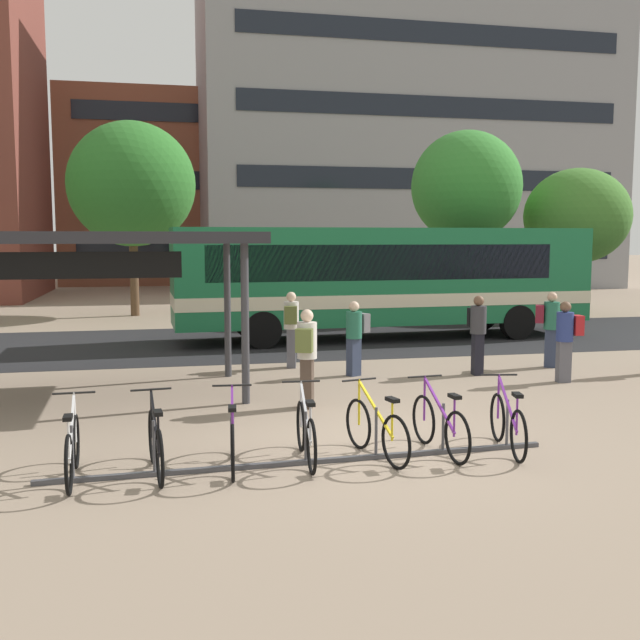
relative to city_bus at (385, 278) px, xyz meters
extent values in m
plane|color=gray|center=(-3.41, -10.64, -1.78)|extent=(200.00, 200.00, 0.00)
cube|color=#232326|center=(-3.41, 0.00, -1.77)|extent=(80.00, 7.20, 0.01)
cube|color=#196B3D|center=(-0.06, 0.00, 0.07)|extent=(12.07, 2.92, 2.70)
cube|color=beige|center=(-0.06, 0.00, -0.58)|extent=(12.09, 2.94, 0.36)
cube|color=black|center=(5.38, 0.16, 1.20)|extent=(1.07, 2.32, 0.40)
cube|color=black|center=(5.91, 0.18, 0.34)|extent=(0.15, 2.19, 1.40)
cube|color=black|center=(-0.40, 1.23, 0.48)|extent=(9.84, 0.36, 0.97)
cube|color=black|center=(-0.32, -1.26, 0.48)|extent=(9.84, 0.36, 0.97)
cylinder|color=black|center=(3.62, 1.27, -1.28)|extent=(1.01, 0.33, 1.00)
cylinder|color=black|center=(3.69, -1.04, -1.28)|extent=(1.01, 0.33, 1.00)
cylinder|color=black|center=(-3.82, 1.04, -1.28)|extent=(1.01, 0.33, 1.00)
cylinder|color=black|center=(-3.75, -1.27, -1.28)|extent=(1.01, 0.33, 1.00)
cube|color=#47474C|center=(-4.56, -11.36, -1.75)|extent=(6.71, 0.33, 0.06)
cylinder|color=#47474C|center=(-7.43, -11.46, -1.43)|extent=(0.04, 0.04, 0.70)
cylinder|color=#47474C|center=(-6.47, -11.43, -1.43)|extent=(0.04, 0.04, 0.70)
cylinder|color=#47474C|center=(-5.51, -11.39, -1.43)|extent=(0.04, 0.04, 0.70)
cylinder|color=#47474C|center=(-4.56, -11.36, -1.43)|extent=(0.04, 0.04, 0.70)
cylinder|color=#47474C|center=(-3.60, -11.32, -1.43)|extent=(0.04, 0.04, 0.70)
cylinder|color=#47474C|center=(-2.64, -11.28, -1.43)|extent=(0.04, 0.04, 0.70)
cylinder|color=#47474C|center=(-1.68, -11.25, -1.43)|extent=(0.04, 0.04, 0.70)
torus|color=black|center=(-7.45, -10.88, -1.42)|extent=(0.07, 0.71, 0.70)
torus|color=black|center=(-7.42, -11.90, -1.42)|extent=(0.07, 0.71, 0.70)
cube|color=silver|center=(-7.44, -11.37, -1.11)|extent=(0.06, 0.92, 0.58)
cylinder|color=silver|center=(-7.42, -11.80, -1.16)|extent=(0.03, 0.03, 0.55)
cube|color=black|center=(-7.42, -11.80, -0.90)|extent=(0.11, 0.22, 0.05)
cylinder|color=silver|center=(-7.45, -10.90, -1.11)|extent=(0.03, 0.03, 0.65)
cylinder|color=black|center=(-7.45, -10.90, -0.80)|extent=(0.52, 0.04, 0.03)
torus|color=black|center=(-6.50, -10.86, -1.42)|extent=(0.11, 0.70, 0.70)
torus|color=black|center=(-6.40, -11.88, -1.42)|extent=(0.11, 0.70, 0.70)
cube|color=black|center=(-6.46, -11.35, -1.11)|extent=(0.12, 0.92, 0.58)
cylinder|color=black|center=(-6.41, -11.78, -1.16)|extent=(0.03, 0.03, 0.55)
cube|color=black|center=(-6.41, -11.78, -0.90)|extent=(0.12, 0.23, 0.05)
cylinder|color=black|center=(-6.50, -10.88, -1.11)|extent=(0.03, 0.03, 0.65)
cylinder|color=black|center=(-6.50, -10.88, -0.80)|extent=(0.52, 0.08, 0.03)
torus|color=black|center=(-5.45, -10.82, -1.42)|extent=(0.11, 0.71, 0.70)
torus|color=black|center=(-5.54, -11.84, -1.42)|extent=(0.11, 0.71, 0.70)
cube|color=#702893|center=(-5.50, -11.31, -1.11)|extent=(0.12, 0.92, 0.58)
cylinder|color=#702893|center=(-5.54, -11.74, -1.16)|extent=(0.03, 0.03, 0.55)
cube|color=black|center=(-5.54, -11.74, -0.90)|extent=(0.12, 0.23, 0.05)
cylinder|color=#702893|center=(-5.45, -10.84, -1.11)|extent=(0.03, 0.03, 0.65)
cylinder|color=black|center=(-5.45, -10.84, -0.80)|extent=(0.52, 0.08, 0.03)
torus|color=black|center=(-4.50, -10.75, -1.42)|extent=(0.08, 0.71, 0.70)
torus|color=black|center=(-4.56, -11.77, -1.42)|extent=(0.08, 0.71, 0.70)
cube|color=#B7BABF|center=(-4.53, -11.24, -1.11)|extent=(0.08, 0.92, 0.58)
cylinder|color=#B7BABF|center=(-4.56, -11.67, -1.16)|extent=(0.03, 0.03, 0.55)
cube|color=black|center=(-4.56, -11.67, -0.90)|extent=(0.11, 0.23, 0.05)
cylinder|color=#B7BABF|center=(-4.51, -10.77, -1.11)|extent=(0.03, 0.03, 0.65)
cylinder|color=black|center=(-4.51, -10.77, -0.80)|extent=(0.52, 0.06, 0.03)
torus|color=black|center=(-3.70, -10.79, -1.42)|extent=(0.20, 0.70, 0.70)
torus|color=black|center=(-3.47, -11.79, -1.42)|extent=(0.20, 0.70, 0.70)
cube|color=yellow|center=(-3.59, -11.27, -1.11)|extent=(0.24, 0.90, 0.58)
cylinder|color=yellow|center=(-3.50, -11.69, -1.16)|extent=(0.04, 0.04, 0.55)
cube|color=black|center=(-3.50, -11.69, -0.90)|extent=(0.15, 0.24, 0.05)
cylinder|color=yellow|center=(-3.70, -10.81, -1.11)|extent=(0.04, 0.04, 0.65)
cylinder|color=black|center=(-3.70, -10.81, -0.80)|extent=(0.51, 0.14, 0.03)
torus|color=black|center=(-2.73, -10.75, -1.42)|extent=(0.11, 0.71, 0.70)
torus|color=black|center=(-2.63, -11.77, -1.42)|extent=(0.11, 0.71, 0.70)
cube|color=#702893|center=(-2.68, -11.24, -1.11)|extent=(0.11, 0.92, 0.58)
cylinder|color=#702893|center=(-2.64, -11.67, -1.16)|extent=(0.03, 0.03, 0.55)
cube|color=black|center=(-2.64, -11.67, -0.90)|extent=(0.12, 0.23, 0.05)
cylinder|color=#702893|center=(-2.72, -10.77, -1.11)|extent=(0.03, 0.03, 0.65)
cylinder|color=black|center=(-2.72, -10.77, -0.80)|extent=(0.52, 0.07, 0.03)
torus|color=black|center=(-1.64, -10.86, -1.42)|extent=(0.17, 0.70, 0.70)
torus|color=black|center=(-1.82, -11.87, -1.42)|extent=(0.17, 0.70, 0.70)
cube|color=#702893|center=(-1.73, -11.35, -1.11)|extent=(0.20, 0.91, 0.58)
cylinder|color=#702893|center=(-1.81, -11.77, -1.16)|extent=(0.03, 0.03, 0.55)
cube|color=black|center=(-1.81, -11.77, -0.90)|extent=(0.14, 0.23, 0.05)
cylinder|color=#702893|center=(-1.64, -10.88, -1.11)|extent=(0.04, 0.04, 0.65)
cylinder|color=black|center=(-1.64, -10.88, -0.80)|extent=(0.52, 0.12, 0.03)
cylinder|color=#38383D|center=(-4.91, -7.65, -0.36)|extent=(0.14, 0.14, 2.83)
cylinder|color=#38383D|center=(-4.99, -5.01, -0.36)|extent=(0.14, 0.14, 2.83)
cube|color=#28282D|center=(-7.97, -6.42, 1.16)|extent=(6.94, 3.63, 0.20)
cube|color=black|center=(-7.93, -7.89, 0.71)|extent=(3.87, 0.19, 0.44)
cube|color=#565660|center=(-3.50, -4.24, -1.33)|extent=(0.25, 0.30, 0.88)
cylinder|color=beige|center=(-3.50, -4.24, -0.58)|extent=(0.41, 0.41, 0.62)
sphere|color=beige|center=(-3.50, -4.24, -0.16)|extent=(0.22, 0.22, 0.22)
cube|color=#56602D|center=(-3.55, -4.50, -0.55)|extent=(0.31, 0.24, 0.40)
cube|color=#2D3851|center=(2.25, -5.45, -1.34)|extent=(0.32, 0.30, 0.87)
cylinder|color=#23664C|center=(2.25, -5.45, -0.59)|extent=(0.46, 0.46, 0.62)
sphere|color=tan|center=(2.25, -5.45, -0.17)|extent=(0.22, 0.22, 0.22)
cube|color=maroon|center=(2.02, -5.33, -0.56)|extent=(0.29, 0.33, 0.40)
cube|color=black|center=(0.25, -5.96, -1.33)|extent=(0.22, 0.28, 0.89)
cylinder|color=#333338|center=(0.25, -5.96, -0.59)|extent=(0.37, 0.37, 0.59)
sphere|color=brown|center=(0.25, -5.96, -0.18)|extent=(0.22, 0.22, 0.22)
cube|color=black|center=(0.27, -5.70, -0.56)|extent=(0.30, 0.20, 0.40)
cube|color=#47382D|center=(-3.92, -8.21, -1.34)|extent=(0.28, 0.32, 0.87)
cylinder|color=beige|center=(-3.92, -8.21, -0.60)|extent=(0.44, 0.44, 0.63)
sphere|color=beige|center=(-3.92, -8.21, -0.17)|extent=(0.22, 0.22, 0.22)
cube|color=#56602D|center=(-4.01, -8.45, -0.56)|extent=(0.33, 0.27, 0.40)
cube|color=#565660|center=(1.63, -7.08, -1.35)|extent=(0.28, 0.23, 0.84)
cylinder|color=navy|center=(1.63, -7.08, -0.64)|extent=(0.38, 0.38, 0.59)
sphere|color=brown|center=(1.63, -7.08, -0.23)|extent=(0.22, 0.22, 0.22)
cube|color=#B21E23|center=(1.88, -7.11, -0.61)|extent=(0.21, 0.30, 0.40)
cube|color=#2D3851|center=(-2.37, -5.51, -1.37)|extent=(0.32, 0.30, 0.81)
cylinder|color=#23664C|center=(-2.37, -5.51, -0.68)|extent=(0.46, 0.46, 0.57)
sphere|color=beige|center=(-2.37, -5.51, -0.29)|extent=(0.22, 0.22, 0.22)
cube|color=slate|center=(-2.14, -5.38, -0.66)|extent=(0.29, 0.33, 0.40)
cylinder|color=brown|center=(-7.33, 7.99, -0.30)|extent=(0.32, 0.32, 2.94)
ellipsoid|color=#2D7028|center=(-7.33, 7.99, 3.12)|extent=(4.68, 4.68, 4.59)
cylinder|color=brown|center=(4.58, 4.90, -0.24)|extent=(0.32, 0.32, 3.06)
ellipsoid|color=#388433|center=(4.58, 4.90, 3.00)|extent=(3.99, 3.99, 4.02)
cylinder|color=brown|center=(8.85, 4.54, -0.66)|extent=(0.32, 0.32, 2.23)
ellipsoid|color=#427A2D|center=(8.85, 4.54, 1.95)|extent=(3.88, 3.88, 3.52)
cube|color=gray|center=(8.02, 22.28, 7.65)|extent=(23.90, 10.08, 18.84)
cube|color=black|center=(8.02, 17.21, 0.49)|extent=(21.04, 0.06, 1.10)
cube|color=black|center=(8.02, 17.21, 4.25)|extent=(21.04, 0.06, 1.10)
cube|color=black|center=(8.02, 17.21, 8.02)|extent=(21.04, 0.06, 1.10)
cube|color=black|center=(8.02, 17.21, 11.79)|extent=(21.04, 0.06, 1.10)
cube|color=brown|center=(-3.11, 31.83, 4.18)|extent=(18.42, 13.23, 11.91)
cube|color=black|center=(-3.11, 25.18, 0.61)|extent=(16.21, 0.06, 1.10)
cube|color=black|center=(-3.11, 25.18, 4.58)|extent=(16.21, 0.06, 1.10)
cube|color=black|center=(-3.11, 25.18, 8.55)|extent=(16.21, 0.06, 1.10)
camera|label=1|loc=(-6.34, -20.49, 1.16)|focal=41.40mm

